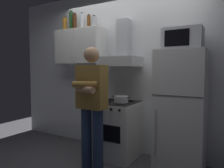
{
  "coord_description": "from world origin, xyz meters",
  "views": [
    {
      "loc": [
        1.44,
        -2.52,
        1.35
      ],
      "look_at": [
        0.0,
        0.0,
        1.15
      ],
      "focal_mm": 33.16,
      "sensor_mm": 36.0,
      "label": 1
    }
  ],
  "objects": [
    {
      "name": "refrigerator",
      "position": [
        0.9,
        0.25,
        0.8
      ],
      "size": [
        0.6,
        0.62,
        1.6
      ],
      "color": "silver",
      "rests_on": "ground_plane"
    },
    {
      "name": "bottle_beer_brown",
      "position": [
        -0.68,
        0.39,
        2.17
      ],
      "size": [
        0.06,
        0.06,
        0.25
      ],
      "color": "brown",
      "rests_on": "upper_cabinet"
    },
    {
      "name": "cooking_pot",
      "position": [
        0.08,
        0.13,
        0.92
      ],
      "size": [
        0.31,
        0.21,
        0.1
      ],
      "color": "#B7BABF",
      "rests_on": "stove_oven"
    },
    {
      "name": "microwave",
      "position": [
        0.9,
        0.27,
        1.74
      ],
      "size": [
        0.48,
        0.37,
        0.28
      ],
      "color": "#B7BABF",
      "rests_on": "refrigerator"
    },
    {
      "name": "range_hood",
      "position": [
        -0.05,
        0.38,
        1.6
      ],
      "size": [
        0.6,
        0.44,
        0.75
      ],
      "color": "#B7BABF"
    },
    {
      "name": "ground_plane",
      "position": [
        0.0,
        0.0,
        0.0
      ],
      "size": [
        7.0,
        7.0,
        0.0
      ],
      "primitive_type": "plane",
      "color": "#4C4C51"
    },
    {
      "name": "back_wall_tiled",
      "position": [
        0.0,
        0.6,
        1.35
      ],
      "size": [
        4.8,
        0.1,
        2.7
      ],
      "primitive_type": "cube",
      "color": "white",
      "rests_on": "ground_plane"
    },
    {
      "name": "bottle_vodka_clear",
      "position": [
        -0.83,
        0.4,
        2.19
      ],
      "size": [
        0.07,
        0.07,
        0.3
      ],
      "color": "silver",
      "rests_on": "upper_cabinet"
    },
    {
      "name": "bottle_rum_dark",
      "position": [
        -0.95,
        0.34,
        2.19
      ],
      "size": [
        0.07,
        0.07,
        0.29
      ],
      "color": "#47230F",
      "rests_on": "upper_cabinet"
    },
    {
      "name": "bottle_liquor_amber",
      "position": [
        -1.2,
        0.37,
        2.17
      ],
      "size": [
        0.08,
        0.08,
        0.26
      ],
      "color": "#B7721E",
      "rests_on": "upper_cabinet"
    },
    {
      "name": "bottle_canister_steel",
      "position": [
        -0.57,
        0.39,
        2.15
      ],
      "size": [
        0.1,
        0.1,
        0.21
      ],
      "color": "#B2B5BA",
      "rests_on": "upper_cabinet"
    },
    {
      "name": "upper_cabinet",
      "position": [
        -0.85,
        0.37,
        1.75
      ],
      "size": [
        0.9,
        0.37,
        0.6
      ],
      "color": "white"
    },
    {
      "name": "bottle_wine_green",
      "position": [
        -1.06,
        0.38,
        2.22
      ],
      "size": [
        0.08,
        0.08,
        0.35
      ],
      "color": "#19471E",
      "rests_on": "upper_cabinet"
    },
    {
      "name": "person_standing",
      "position": [
        -0.1,
        -0.36,
        0.9
      ],
      "size": [
        0.38,
        0.33,
        1.64
      ],
      "color": "navy",
      "rests_on": "ground_plane"
    },
    {
      "name": "stove_oven",
      "position": [
        -0.05,
        0.25,
        0.43
      ],
      "size": [
        0.6,
        0.62,
        0.87
      ],
      "color": "white",
      "rests_on": "ground_plane"
    }
  ]
}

